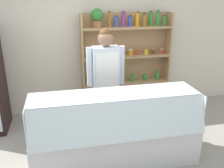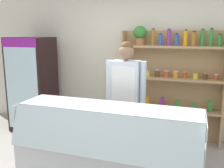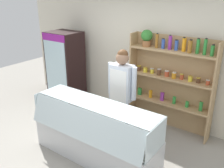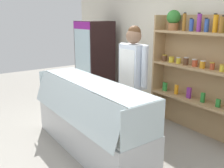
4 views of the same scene
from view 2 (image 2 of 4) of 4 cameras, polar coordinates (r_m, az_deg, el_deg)
back_wall at (r=4.69m, az=5.68°, el=5.27°), size 6.80×0.10×2.70m
drinks_fridge at (r=5.05m, az=-17.69°, el=-0.03°), size 0.76×0.65×1.79m
shelving_unit at (r=4.39m, az=12.89°, el=1.46°), size 1.70×0.29×1.98m
deli_display_case at (r=3.22m, az=-1.22°, el=-17.22°), size 2.23×0.72×1.01m
shop_clerk at (r=3.64m, az=3.14°, el=-1.46°), size 0.59×0.25×1.75m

